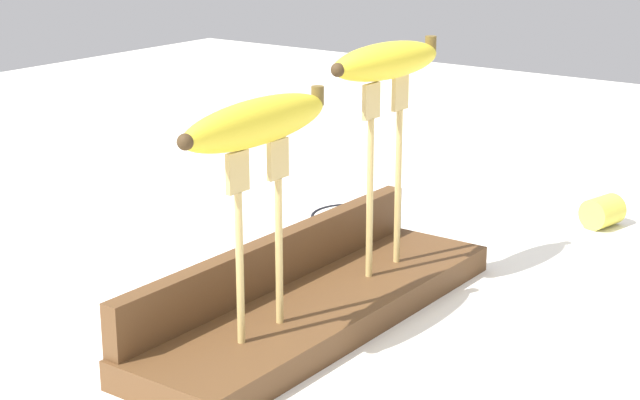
% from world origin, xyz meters
% --- Properties ---
extents(ground_plane, '(3.00, 3.00, 0.00)m').
position_xyz_m(ground_plane, '(0.00, 0.00, 0.00)').
color(ground_plane, white).
extents(wooden_board, '(0.46, 0.13, 0.03)m').
position_xyz_m(wooden_board, '(0.00, 0.00, 0.01)').
color(wooden_board, brown).
rests_on(wooden_board, ground).
extents(board_backstop, '(0.46, 0.02, 0.05)m').
position_xyz_m(board_backstop, '(0.00, 0.06, 0.05)').
color(board_backstop, brown).
rests_on(board_backstop, wooden_board).
extents(fork_stand_left, '(0.08, 0.01, 0.18)m').
position_xyz_m(fork_stand_left, '(-0.10, -0.01, 0.13)').
color(fork_stand_left, tan).
rests_on(fork_stand_left, wooden_board).
extents(fork_stand_right, '(0.08, 0.01, 0.20)m').
position_xyz_m(fork_stand_right, '(0.10, -0.01, 0.15)').
color(fork_stand_right, tan).
rests_on(fork_stand_right, wooden_board).
extents(banana_raised_left, '(0.19, 0.04, 0.04)m').
position_xyz_m(banana_raised_left, '(-0.10, -0.01, 0.22)').
color(banana_raised_left, yellow).
rests_on(banana_raised_left, fork_stand_left).
extents(banana_raised_right, '(0.16, 0.06, 0.04)m').
position_xyz_m(banana_raised_right, '(0.10, -0.01, 0.25)').
color(banana_raised_right, yellow).
rests_on(banana_raised_right, fork_stand_right).
extents(banana_chunk_near, '(0.06, 0.05, 0.04)m').
position_xyz_m(banana_chunk_near, '(0.46, -0.11, 0.02)').
color(banana_chunk_near, '#DBD147').
rests_on(banana_chunk_near, ground).
extents(wire_coil, '(0.11, 0.11, 0.00)m').
position_xyz_m(wire_coil, '(0.31, 0.17, 0.00)').
color(wire_coil, black).
rests_on(wire_coil, ground).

